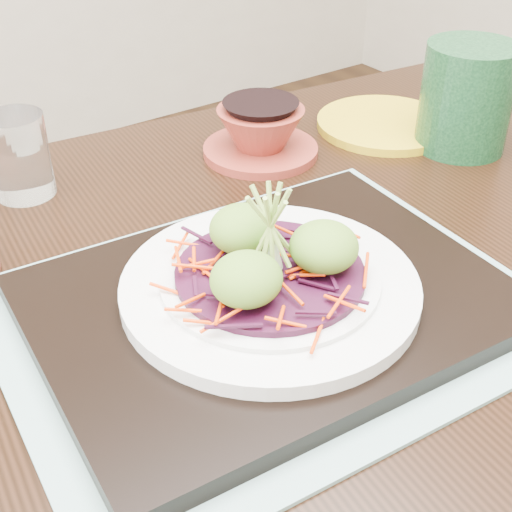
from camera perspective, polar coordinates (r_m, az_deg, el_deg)
dining_table at (r=0.70m, az=1.19°, el=-9.69°), size 1.31×0.95×0.77m
placemat at (r=0.61m, az=1.09°, el=-4.44°), size 0.47×0.38×0.00m
serving_tray at (r=0.61m, az=1.10°, el=-3.65°), size 0.41×0.32×0.02m
white_plate at (r=0.60m, az=1.12°, el=-2.36°), size 0.25×0.25×0.02m
cabbage_bed at (r=0.59m, az=1.13°, el=-1.37°), size 0.16×0.16×0.01m
carrot_julienne at (r=0.58m, az=1.14°, el=-0.76°), size 0.19×0.19×0.01m
guacamole_scoops at (r=0.58m, az=1.20°, el=0.41°), size 0.14×0.12×0.04m
scallion_garnish at (r=0.57m, az=1.18°, el=2.05°), size 0.06×0.06×0.09m
water_glass at (r=0.81m, az=-18.41°, el=7.62°), size 0.08×0.08×0.09m
terracotta_bowl_set at (r=0.86m, az=0.37°, el=9.71°), size 0.18×0.18×0.06m
yellow_plate at (r=0.96m, az=10.26°, el=10.35°), size 0.21×0.21×0.01m
green_jar at (r=0.91m, az=16.48°, el=12.06°), size 0.13×0.13×0.13m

